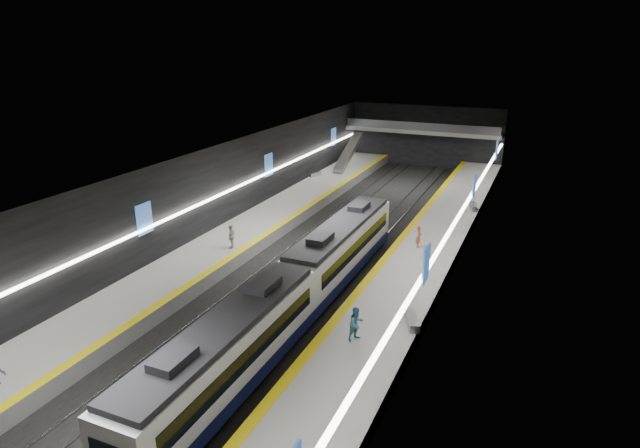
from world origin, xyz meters
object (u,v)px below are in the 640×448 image
at_px(train, 295,289).
at_px(passenger_right_b, 356,324).
at_px(bench_right_far, 474,207).
at_px(bench_left_far, 315,175).
at_px(passenger_right_a, 419,237).
at_px(passenger_left_a, 231,237).
at_px(bench_right_near, 412,321).
at_px(escalator, 348,152).

bearing_deg(train, passenger_right_b, -23.70).
height_order(bench_right_far, passenger_right_b, passenger_right_b).
xyz_separation_m(bench_left_far, passenger_right_b, (16.63, -31.78, 0.76)).
relative_size(train, passenger_right_b, 15.64).
xyz_separation_m(passenger_right_a, passenger_left_a, (-13.18, -5.98, 0.09)).
distance_m(bench_right_near, passenger_left_a, 16.78).
distance_m(passenger_right_a, passenger_left_a, 14.48).
bearing_deg(passenger_right_b, escalator, 50.33).
relative_size(bench_right_far, passenger_right_b, 1.02).
relative_size(bench_right_near, bench_right_far, 1.05).
xyz_separation_m(escalator, bench_left_far, (-2.00, -5.74, -1.70)).
bearing_deg(train, bench_right_far, 73.88).
relative_size(train, passenger_right_a, 17.33).
height_order(passenger_right_a, passenger_right_b, passenger_right_b).
distance_m(train, bench_left_far, 32.09).
bearing_deg(passenger_right_b, bench_right_far, 23.88).
distance_m(bench_right_far, passenger_right_b, 26.37).
height_order(bench_right_near, passenger_right_b, passenger_right_b).
height_order(train, escalator, escalator).
bearing_deg(passenger_right_a, bench_left_far, 45.00).
bearing_deg(train, passenger_left_a, 142.85).
relative_size(train, passenger_left_a, 15.77).
xyz_separation_m(train, passenger_left_a, (-8.70, 6.59, -0.24)).
height_order(bench_right_near, passenger_left_a, passenger_left_a).
bearing_deg(train, escalator, 105.73).
distance_m(train, bench_right_near, 7.10).
relative_size(train, bench_right_far, 15.38).
xyz_separation_m(bench_right_near, bench_right_far, (0.00, 23.50, -0.01)).
height_order(escalator, passenger_left_a, escalator).
bearing_deg(passenger_left_a, bench_left_far, 174.52).
xyz_separation_m(bench_left_far, bench_right_far, (19.00, -5.53, 0.04)).
relative_size(train, bench_left_far, 18.33).
distance_m(escalator, bench_right_near, 38.74).
relative_size(passenger_right_b, passenger_left_a, 1.01).
bearing_deg(bench_left_far, bench_right_near, -35.19).
bearing_deg(escalator, train, -74.27).
xyz_separation_m(bench_right_near, passenger_right_a, (-2.51, 11.85, 0.62)).
height_order(bench_right_far, passenger_left_a, passenger_left_a).
bearing_deg(passenger_right_a, train, 161.54).
xyz_separation_m(train, passenger_right_b, (4.63, -2.03, -0.24)).
bearing_deg(passenger_right_a, escalator, 33.47).
distance_m(bench_left_far, passenger_left_a, 23.40).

